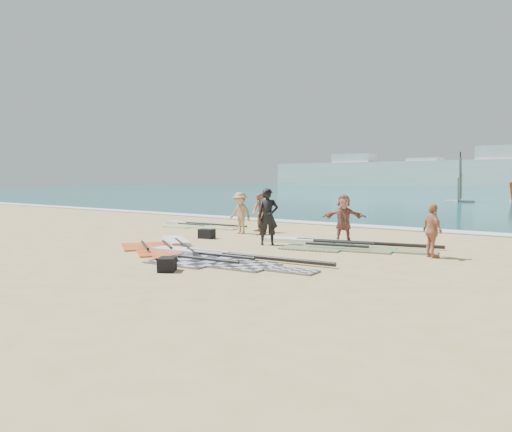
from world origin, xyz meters
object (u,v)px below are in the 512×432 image
Objects in this scene: rig_green at (194,225)px; gear_bag_near at (207,234)px; beachgoer_left at (260,213)px; beachgoer_right at (344,218)px; beachgoer_back at (432,231)px; rig_orange at (329,244)px; rig_red at (167,246)px; person_wetsuit at (268,217)px; rig_grey at (212,257)px; beachgoer_mid at (240,213)px; gear_bag_far at (167,264)px.

gear_bag_near reaches higher than rig_green.
beachgoer_right reaches higher than beachgoer_left.
rig_orange is at bearing 34.90° from beachgoer_back.
person_wetsuit reaches higher than rig_red.
person_wetsuit is 1.25× the size of beachgoer_back.
gear_bag_near is (-4.80, -1.05, 0.13)m from rig_orange.
beachgoer_right is (4.61, 2.41, 0.69)m from gear_bag_near.
rig_grey is at bearing 15.97° from rig_red.
beachgoer_back is at bearing 34.62° from rig_grey.
beachgoer_mid is (-3.62, 5.61, 0.82)m from rig_grey.
gear_bag_near is at bearing 45.86° from beachgoer_back.
rig_green is at bearing 152.76° from rig_orange.
rig_grey is 1.22× the size of rig_red.
rig_orange is 1.60m from beachgoer_right.
beachgoer_right is at bearing 85.56° from rig_red.
beachgoer_right is (-3.84, 1.80, 0.08)m from beachgoer_back.
gear_bag_far is 7.67m from beachgoer_back.
person_wetsuit reaches higher than beachgoer_right.
rig_orange is 11.20× the size of gear_bag_far.
beachgoer_mid is at bearing 101.71° from person_wetsuit.
rig_orange is 11.17× the size of gear_bag_near.
beachgoer_right is (1.61, 2.48, -0.12)m from person_wetsuit.
rig_red is at bearing -70.78° from beachgoer_left.
beachgoer_left is (4.31, -0.27, 0.79)m from rig_green.
rig_orange reaches higher than rig_grey.
beachgoer_left is at bearing 143.41° from rig_orange.
person_wetsuit is at bearing 100.02° from gear_bag_far.
rig_red is 6.44m from beachgoer_right.
beachgoer_mid reaches higher than beachgoer_right.
gear_bag_near is 3.14m from beachgoer_left.
gear_bag_near is 0.34× the size of beachgoer_left.
rig_orange is at bearing 82.84° from gear_bag_far.
beachgoer_left is 8.57m from beachgoer_back.
gear_bag_far is at bearing -8.10° from rig_red.
person_wetsuit is at bearing -156.46° from beachgoer_right.
gear_bag_near is at bearing 179.54° from rig_orange.
person_wetsuit is 3.71m from beachgoer_mid.
beachgoer_back is 4.24m from beachgoer_right.
rig_grey is at bearing 82.22° from beachgoer_back.
rig_grey is 3.54× the size of beachgoer_right.
person_wetsuit is at bearing -31.29° from beachgoer_mid.
rig_grey is at bearing -133.14° from beachgoer_right.
beachgoer_back is at bearing -36.02° from person_wetsuit.
beachgoer_right is at bearing 85.23° from rig_orange.
beachgoer_right is at bearing 85.41° from gear_bag_far.
beachgoer_left is 4.42m from beachgoer_right.
beachgoer_mid is at bearing 132.25° from rig_red.
rig_orange is at bearing 69.27° from rig_grey.
beachgoer_back is (8.45, 0.62, 0.61)m from gear_bag_near.
rig_grey is at bearing -45.97° from rig_green.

